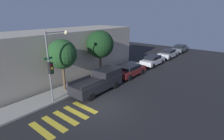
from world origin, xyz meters
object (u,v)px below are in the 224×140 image
Objects in this scene: sedan_far_end at (168,54)px; sedan_near_corner at (130,70)px; tree_near_corner at (62,54)px; pickup_truck at (99,81)px; sedan_tail_of_row at (180,48)px; traffic_light_pole at (54,59)px; sedan_middle at (153,60)px; tree_midblock at (100,44)px.

sedan_near_corner is at bearing 180.00° from sedan_far_end.
tree_near_corner is at bearing 161.23° from sedan_near_corner.
tree_near_corner is at bearing 130.39° from pickup_truck.
sedan_tail_of_row reaches higher than sedan_far_end.
tree_near_corner is at bearing 172.39° from sedan_far_end.
pickup_truck is at bearing -18.61° from traffic_light_pole.
tree_near_corner is at bearing 169.24° from sedan_middle.
traffic_light_pole is at bearing 171.98° from sedan_near_corner.
sedan_far_end is 5.74m from sedan_tail_of_row.
sedan_middle is 9.10m from tree_midblock.
tree_near_corner is at bearing 37.09° from traffic_light_pole.
traffic_light_pole is 20.71m from sedan_far_end.
sedan_tail_of_row is at bearing 0.00° from sedan_middle.
traffic_light_pole is 1.33× the size of sedan_near_corner.
tree_near_corner is 5.04m from tree_midblock.
sedan_near_corner is at bearing -180.00° from sedan_tail_of_row.
sedan_middle reaches higher than sedan_near_corner.
traffic_light_pole is 4.82m from pickup_truck.
tree_midblock is at bearing 172.66° from sedan_tail_of_row.
pickup_truck is 5.26m from sedan_near_corner.
pickup_truck is at bearing 180.00° from sedan_middle.
pickup_truck reaches higher than sedan_far_end.
traffic_light_pole is at bearing -169.47° from tree_midblock.
pickup_truck is at bearing 180.00° from sedan_far_end.
traffic_light_pole is 9.58m from sedan_near_corner.
sedan_near_corner is 0.89× the size of tree_near_corner.
sedan_tail_of_row is at bearing -7.34° from tree_midblock.
pickup_truck is 22.43m from sedan_tail_of_row.
sedan_tail_of_row is 0.80× the size of tree_midblock.
sedan_tail_of_row is (5.74, 0.00, 0.00)m from sedan_far_end.
sedan_middle is 5.59m from sedan_far_end.
traffic_light_pole is 1.37× the size of sedan_tail_of_row.
sedan_near_corner is at bearing 0.00° from pickup_truck.
tree_near_corner is (-24.56, 2.51, 2.80)m from sedan_tail_of_row.
sedan_near_corner is 1.03× the size of sedan_tail_of_row.
sedan_middle is 0.91× the size of tree_near_corner.
sedan_middle is 0.84× the size of tree_midblock.
sedan_far_end is at bearing -180.00° from sedan_tail_of_row.
sedan_far_end is at bearing 0.00° from sedan_middle.
pickup_truck is at bearing -139.07° from tree_midblock.
sedan_far_end is 1.04× the size of sedan_tail_of_row.
tree_midblock is at bearing 40.93° from pickup_truck.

